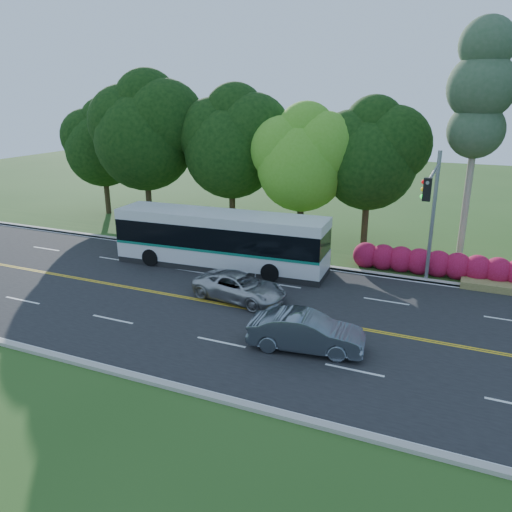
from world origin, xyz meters
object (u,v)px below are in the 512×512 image
at_px(suv, 240,287).
at_px(traffic_signal, 432,203).
at_px(transit_bus, 220,241).
at_px(sedan, 306,332).

bearing_deg(suv, traffic_signal, -52.47).
relative_size(traffic_signal, transit_bus, 0.56).
xyz_separation_m(traffic_signal, transit_bus, (-11.29, -0.57, -3.04)).
distance_m(transit_bus, sedan, 10.76).
bearing_deg(suv, sedan, -119.31).
relative_size(traffic_signal, sedan, 1.53).
relative_size(transit_bus, sedan, 2.75).
height_order(traffic_signal, transit_bus, traffic_signal).
bearing_deg(traffic_signal, transit_bus, -177.11).
bearing_deg(sedan, traffic_signal, -32.20).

